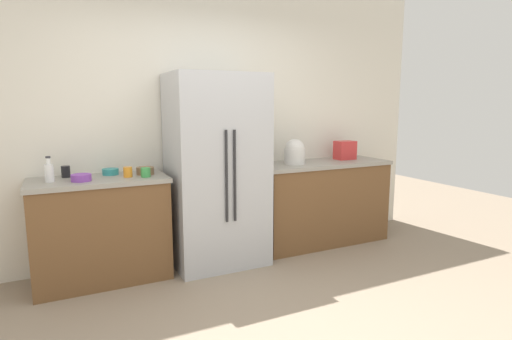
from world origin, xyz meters
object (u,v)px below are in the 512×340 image
object	(u,v)px
cup_a	(146,172)
bowl_a	(145,171)
bowl_c	(81,178)
toaster	(345,150)
refrigerator	(217,171)
cup_b	(66,172)
rice_cooker	(295,152)
bottle_a	(49,172)
cup_c	(128,172)
bowl_b	(110,172)

from	to	relation	value
cup_a	bowl_a	size ratio (longest dim) A/B	0.53
bowl_c	toaster	bearing A→B (deg)	2.92
refrigerator	toaster	world-z (taller)	refrigerator
bowl_a	cup_b	bearing A→B (deg)	167.89
rice_cooker	bottle_a	world-z (taller)	rice_cooker
rice_cooker	bowl_c	bearing A→B (deg)	-177.57
cup_c	cup_a	bearing A→B (deg)	-24.88
bowl_c	cup_c	bearing A→B (deg)	3.69
refrigerator	cup_a	bearing A→B (deg)	-174.48
refrigerator	toaster	bearing A→B (deg)	4.17
cup_a	bowl_b	distance (m)	0.37
bottle_a	bowl_a	xyz separation A→B (m)	(0.78, 0.04, -0.05)
cup_c	refrigerator	bearing A→B (deg)	0.10
bowl_a	rice_cooker	bearing A→B (deg)	-0.54
refrigerator	bowl_b	world-z (taller)	refrigerator
cup_b	cup_a	bearing A→B (deg)	-24.43
bowl_c	refrigerator	bearing A→B (deg)	1.23
toaster	rice_cooker	xyz separation A→B (m)	(-0.72, -0.05, 0.02)
bowl_b	bottle_a	bearing A→B (deg)	-162.43
cup_a	cup_b	size ratio (longest dim) A/B	0.82
toaster	bowl_b	bearing A→B (deg)	178.28
bottle_a	bowl_c	distance (m)	0.25
cup_c	bowl_a	bearing A→B (deg)	26.12
toaster	cup_c	world-z (taller)	toaster
cup_c	bowl_b	bearing A→B (deg)	121.77
bowl_b	bowl_a	bearing A→B (deg)	-22.20
cup_a	bowl_c	size ratio (longest dim) A/B	0.51
toaster	rice_cooker	bearing A→B (deg)	-175.64
cup_a	cup_c	distance (m)	0.16
rice_cooker	bowl_a	bearing A→B (deg)	179.46
toaster	cup_b	xyz separation A→B (m)	(-2.96, 0.10, -0.06)
rice_cooker	bowl_a	distance (m)	1.59
toaster	bowl_a	bearing A→B (deg)	-179.01
refrigerator	bowl_a	size ratio (longest dim) A/B	11.70
bottle_a	bowl_b	xyz separation A→B (m)	(0.49, 0.16, -0.06)
cup_a	bottle_a	bearing A→B (deg)	171.94
bowl_b	cup_a	bearing A→B (deg)	-44.98
bowl_b	refrigerator	bearing A→B (deg)	-11.63
cup_a	bowl_c	xyz separation A→B (m)	(-0.52, 0.04, -0.01)
cup_c	bowl_b	distance (m)	0.23
bowl_c	bowl_b	bearing A→B (deg)	40.81
rice_cooker	cup_b	world-z (taller)	rice_cooker
refrigerator	bottle_a	size ratio (longest dim) A/B	8.57
refrigerator	cup_c	distance (m)	0.84
refrigerator	bowl_c	bearing A→B (deg)	-178.77
cup_c	bowl_c	size ratio (longest dim) A/B	0.55
bottle_a	cup_a	xyz separation A→B (m)	(0.76, -0.11, -0.04)
toaster	bottle_a	xyz separation A→B (m)	(-3.09, -0.08, -0.02)
toaster	rice_cooker	world-z (taller)	rice_cooker
rice_cooker	cup_a	world-z (taller)	rice_cooker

